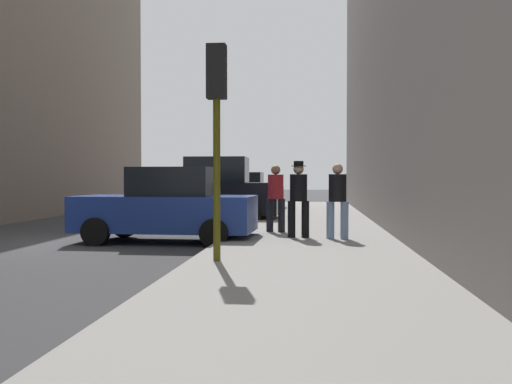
{
  "coord_description": "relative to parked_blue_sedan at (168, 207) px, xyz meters",
  "views": [
    {
      "loc": [
        6.09,
        -12.82,
        1.54
      ],
      "look_at": [
        4.38,
        4.38,
        1.11
      ],
      "focal_mm": 40.0,
      "sensor_mm": 36.0,
      "label": 1
    }
  ],
  "objects": [
    {
      "name": "ground_plane",
      "position": [
        -2.65,
        -0.47,
        -0.85
      ],
      "size": [
        120.0,
        120.0,
        0.0
      ],
      "primitive_type": "plane",
      "color": "#38383A"
    },
    {
      "name": "sidewalk",
      "position": [
        3.35,
        -0.47,
        -0.77
      ],
      "size": [
        4.0,
        40.0,
        0.15
      ],
      "primitive_type": "cube",
      "color": "gray",
      "rests_on": "ground_plane"
    },
    {
      "name": "parked_blue_sedan",
      "position": [
        0.0,
        0.0,
        0.0
      ],
      "size": [
        4.26,
        2.17,
        1.79
      ],
      "color": "navy",
      "rests_on": "ground_plane"
    },
    {
      "name": "parked_black_suv",
      "position": [
        -0.0,
        6.2,
        0.18
      ],
      "size": [
        4.63,
        2.11,
        2.25
      ],
      "color": "black",
      "rests_on": "ground_plane"
    },
    {
      "name": "parked_red_hatchback",
      "position": [
        0.0,
        13.06,
        0.0
      ],
      "size": [
        4.22,
        2.1,
        1.79
      ],
      "color": "#B2191E",
      "rests_on": "ground_plane"
    },
    {
      "name": "fire_hydrant",
      "position": [
        1.8,
        6.88,
        -0.35
      ],
      "size": [
        0.42,
        0.22,
        0.7
      ],
      "color": "red",
      "rests_on": "sidewalk"
    },
    {
      "name": "traffic_light",
      "position": [
        1.85,
        -3.9,
        1.91
      ],
      "size": [
        0.32,
        0.32,
        3.6
      ],
      "color": "#514C0F",
      "rests_on": "sidewalk"
    },
    {
      "name": "pedestrian_in_red_jacket",
      "position": [
        2.5,
        1.27,
        0.26
      ],
      "size": [
        0.53,
        0.5,
        1.71
      ],
      "color": "black",
      "rests_on": "sidewalk"
    },
    {
      "name": "pedestrian_in_jeans",
      "position": [
        4.01,
        -0.25,
        0.26
      ],
      "size": [
        0.53,
        0.47,
        1.71
      ],
      "color": "#728CB2",
      "rests_on": "sidewalk"
    },
    {
      "name": "pedestrian_with_fedora",
      "position": [
        3.12,
        -0.05,
        0.29
      ],
      "size": [
        0.5,
        0.4,
        1.78
      ],
      "color": "black",
      "rests_on": "sidewalk"
    }
  ]
}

